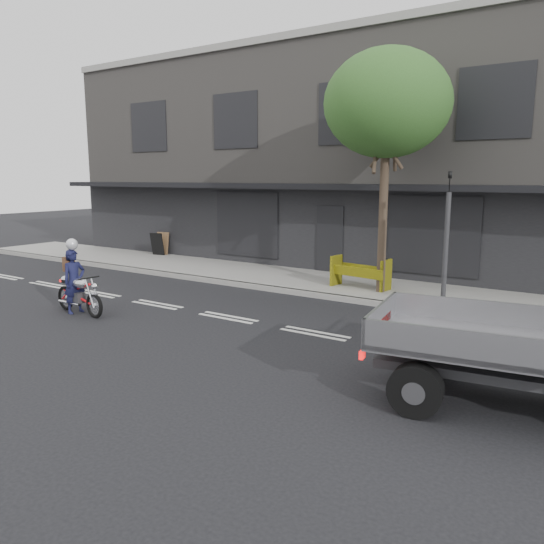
{
  "coord_description": "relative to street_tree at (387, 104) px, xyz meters",
  "views": [
    {
      "loc": [
        7.75,
        -9.8,
        3.37
      ],
      "look_at": [
        0.95,
        0.5,
        1.14
      ],
      "focal_mm": 35.0,
      "sensor_mm": 36.0,
      "label": 1
    }
  ],
  "objects": [
    {
      "name": "ground",
      "position": [
        -2.2,
        -4.2,
        -5.28
      ],
      "size": [
        80.0,
        80.0,
        0.0
      ],
      "primitive_type": "plane",
      "color": "black",
      "rests_on": "ground"
    },
    {
      "name": "sidewalk",
      "position": [
        -2.2,
        0.5,
        -5.2
      ],
      "size": [
        32.0,
        3.2,
        0.15
      ],
      "primitive_type": "cube",
      "color": "gray",
      "rests_on": "ground"
    },
    {
      "name": "kerb",
      "position": [
        -2.2,
        -1.1,
        -5.2
      ],
      "size": [
        32.0,
        0.2,
        0.15
      ],
      "primitive_type": "cube",
      "color": "gray",
      "rests_on": "ground"
    },
    {
      "name": "building_main",
      "position": [
        -2.2,
        7.1,
        -1.28
      ],
      "size": [
        26.0,
        10.0,
        8.0
      ],
      "primitive_type": "cube",
      "color": "slate",
      "rests_on": "ground"
    },
    {
      "name": "street_tree",
      "position": [
        0.0,
        0.0,
        0.0
      ],
      "size": [
        3.4,
        3.4,
        6.74
      ],
      "color": "#382B21",
      "rests_on": "ground"
    },
    {
      "name": "traffic_light_pole",
      "position": [
        2.0,
        -0.85,
        -3.63
      ],
      "size": [
        0.12,
        0.12,
        3.5
      ],
      "color": "#2D2D30",
      "rests_on": "ground"
    },
    {
      "name": "motorcycle",
      "position": [
        -5.54,
        -5.92,
        -4.77
      ],
      "size": [
        1.94,
        0.56,
        1.0
      ],
      "rotation": [
        0.0,
        0.0,
        -0.1
      ],
      "color": "black",
      "rests_on": "ground"
    },
    {
      "name": "rider",
      "position": [
        -5.69,
        -5.92,
        -4.48
      ],
      "size": [
        0.44,
        0.62,
        1.6
      ],
      "primitive_type": "imported",
      "rotation": [
        0.0,
        0.0,
        1.47
      ],
      "color": "#141537",
      "rests_on": "ground"
    },
    {
      "name": "construction_barrier",
      "position": [
        -0.69,
        -0.1,
        -4.66
      ],
      "size": [
        1.77,
        0.91,
        0.94
      ],
      "primitive_type": null,
      "rotation": [
        0.0,
        0.0,
        -0.14
      ],
      "color": "yellow",
      "rests_on": "sidewalk"
    },
    {
      "name": "sandwich_board",
      "position": [
        -10.46,
        1.59,
        -4.66
      ],
      "size": [
        0.64,
        0.47,
        0.94
      ],
      "primitive_type": null,
      "rotation": [
        0.0,
        0.0,
        0.14
      ],
      "color": "black",
      "rests_on": "sidewalk"
    }
  ]
}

